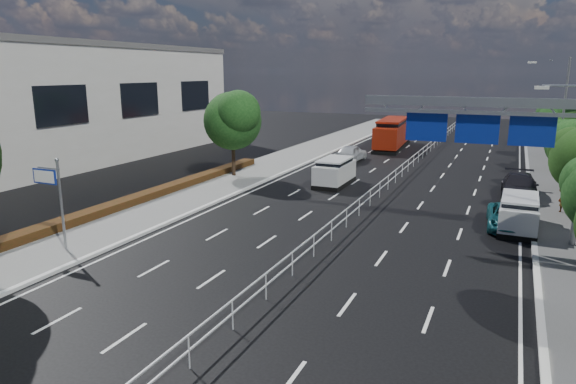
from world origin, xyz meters
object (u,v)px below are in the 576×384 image
at_px(parked_car_teal, 508,217).
at_px(toilet_sign, 52,188).
at_px(white_minivan, 335,172).
at_px(pedestrian_a, 565,196).
at_px(silver_minivan, 519,213).
at_px(parked_car_dark, 519,186).
at_px(overhead_gantry, 494,124).
at_px(near_car_silver, 351,153).
at_px(near_car_dark, 407,124).
at_px(red_bus, 393,133).

bearing_deg(parked_car_teal, toilet_sign, -150.79).
relative_size(white_minivan, pedestrian_a, 2.33).
bearing_deg(silver_minivan, parked_car_dark, 90.60).
xyz_separation_m(overhead_gantry, white_minivan, (-10.64, 8.32, -4.65)).
bearing_deg(near_car_silver, parked_car_dark, 150.92).
bearing_deg(near_car_dark, overhead_gantry, 101.49).
height_order(red_bus, near_car_silver, red_bus).
bearing_deg(parked_car_teal, overhead_gantry, -121.55).
distance_m(red_bus, near_car_dark, 19.04).
height_order(toilet_sign, white_minivan, toilet_sign).
distance_m(overhead_gantry, pedestrian_a, 8.60).
distance_m(toilet_sign, pedestrian_a, 27.10).
distance_m(red_bus, parked_car_teal, 29.03).
xyz_separation_m(white_minivan, near_car_dark, (-2.42, 38.95, -0.24)).
bearing_deg(overhead_gantry, pedestrian_a, 57.72).
distance_m(overhead_gantry, near_car_dark, 49.29).
bearing_deg(parked_car_dark, near_car_silver, 145.31).
bearing_deg(toilet_sign, red_bus, 80.02).
bearing_deg(toilet_sign, parked_car_teal, 32.64).
relative_size(toilet_sign, pedestrian_a, 2.26).
distance_m(red_bus, parked_car_dark, 22.74).
bearing_deg(pedestrian_a, toilet_sign, 23.68).
bearing_deg(parked_car_dark, toilet_sign, -136.32).
distance_m(near_car_silver, near_car_dark, 28.73).
bearing_deg(pedestrian_a, near_car_silver, -50.24).
bearing_deg(silver_minivan, toilet_sign, -147.17).
xyz_separation_m(overhead_gantry, near_car_silver, (-12.49, 18.54, -4.85)).
relative_size(near_car_dark, parked_car_teal, 0.98).
relative_size(near_car_silver, near_car_dark, 1.03).
xyz_separation_m(white_minivan, pedestrian_a, (14.55, -2.13, 0.15)).
height_order(white_minivan, red_bus, red_bus).
height_order(overhead_gantry, white_minivan, overhead_gantry).
distance_m(white_minivan, near_car_dark, 39.02).
bearing_deg(toilet_sign, white_minivan, 69.00).
bearing_deg(red_bus, toilet_sign, -103.58).
bearing_deg(parked_car_teal, silver_minivan, -9.18).
relative_size(silver_minivan, pedestrian_a, 2.26).
relative_size(red_bus, parked_car_dark, 1.97).
bearing_deg(overhead_gantry, parked_car_teal, 61.88).
relative_size(red_bus, silver_minivan, 2.42).
bearing_deg(near_car_dark, parked_car_dark, 107.14).
bearing_deg(near_car_dark, near_car_silver, 87.19).
bearing_deg(white_minivan, silver_minivan, -27.98).
bearing_deg(silver_minivan, pedestrian_a, 61.77).
xyz_separation_m(near_car_dark, parked_car_teal, (14.10, -45.32, -0.10)).
bearing_deg(parked_car_teal, parked_car_dark, 82.58).
height_order(red_bus, silver_minivan, red_bus).
bearing_deg(toilet_sign, silver_minivan, 31.89).
distance_m(silver_minivan, parked_car_teal, 0.55).
bearing_deg(near_car_silver, silver_minivan, 134.09).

